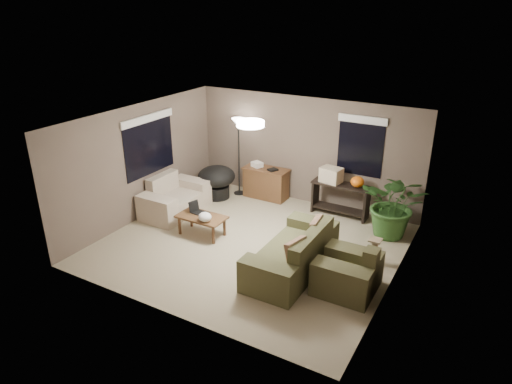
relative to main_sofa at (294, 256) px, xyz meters
The scene contains 20 objects.
room_shell 1.55m from the main_sofa, 159.31° to the left, with size 5.50×5.50×5.50m.
main_sofa is the anchor object (origin of this frame).
throw_pillows 0.44m from the main_sofa, ahead, with size 0.33×1.38×0.47m.
loveseat 3.52m from the main_sofa, 165.59° to the left, with size 0.90×1.60×0.85m.
armchair 1.03m from the main_sofa, ahead, with size 0.95×1.00×0.85m.
coffee_table 2.24m from the main_sofa, behind, with size 1.00×0.55×0.42m.
laptop 2.42m from the main_sofa, behind, with size 0.40×0.25×0.24m.
plastic_bag 2.03m from the main_sofa, behind, with size 0.27×0.24×0.19m, color white.
desk 3.31m from the main_sofa, 127.13° to the left, with size 1.10×0.50×0.75m.
desk_papers 3.44m from the main_sofa, 129.33° to the left, with size 0.73×0.33×0.12m.
console_table 2.57m from the main_sofa, 91.83° to the left, with size 1.30×0.40×0.75m.
pumpkin 2.65m from the main_sofa, 84.05° to the left, with size 0.29×0.29×0.24m, color orange.
cardboard_box 2.66m from the main_sofa, 97.37° to the left, with size 0.44×0.33×0.33m, color beige.
papasan_chair 3.67m from the main_sofa, 146.00° to the left, with size 1.12×1.12×0.80m.
floor_lamp 3.92m from the main_sofa, 136.81° to the left, with size 0.32×0.32×1.91m.
ceiling_fixture 2.47m from the main_sofa, 159.31° to the left, with size 0.50×0.50×0.10m, color white.
houseplant 2.48m from the main_sofa, 61.09° to the left, with size 1.26×1.40×1.09m, color #2D5923.
cat_scratching_post 1.49m from the main_sofa, 38.13° to the left, with size 0.32×0.32×0.50m.
window_left 4.21m from the main_sofa, 169.31° to the left, with size 0.05×1.56×1.33m.
window_back 3.27m from the main_sofa, 86.79° to the left, with size 1.06×0.05×1.33m.
Camera 1 is at (4.00, -6.85, 4.45)m, focal length 32.00 mm.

